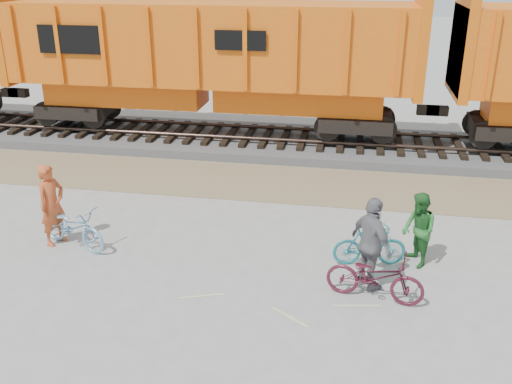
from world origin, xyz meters
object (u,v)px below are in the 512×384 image
bicycle_blue (73,227)px  bicycle_maroon (375,277)px  person_woman (371,244)px  person_solo (52,205)px  person_man (419,230)px  hopper_car_center (209,59)px  bicycle_teal (370,245)px

bicycle_blue → bicycle_maroon: bicycle_blue is taller
person_woman → person_solo: bearing=46.9°
bicycle_blue → person_man: 7.69m
bicycle_maroon → person_man: size_ratio=1.15×
person_woman → hopper_car_center: bearing=-5.6°
hopper_car_center → person_man: hopper_car_center is taller
bicycle_blue → person_solo: bearing=99.2°
bicycle_blue → person_woman: person_woman is taller
bicycle_blue → hopper_car_center: bearing=12.6°
bicycle_blue → person_solo: 0.69m
bicycle_blue → person_woman: bearing=-74.8°
bicycle_teal → person_woman: size_ratio=0.80×
person_solo → bicycle_blue: bearing=-81.9°
person_solo → bicycle_teal: bearing=-68.7°
bicycle_teal → person_man: (1.00, 0.20, 0.35)m
bicycle_maroon → person_man: (0.91, 1.56, 0.32)m
bicycle_teal → person_woman: bearing=168.5°
bicycle_teal → person_solo: 7.19m
person_solo → person_man: 8.18m
bicycle_maroon → person_woman: size_ratio=0.96×
person_man → bicycle_maroon: bearing=-52.6°
bicycle_blue → person_solo: (-0.50, 0.10, 0.46)m
bicycle_blue → person_man: bearing=-65.4°
hopper_car_center → person_woman: 10.65m
bicycle_blue → person_woman: 6.70m
hopper_car_center → person_solo: (-1.65, -8.17, -2.04)m
bicycle_teal → person_solo: person_solo is taller
hopper_car_center → person_man: size_ratio=8.54×
bicycle_teal → person_man: 1.08m
bicycle_maroon → person_woman: (-0.10, 0.40, 0.48)m
bicycle_maroon → bicycle_blue: bearing=91.7°
person_man → person_woman: (-1.01, -1.16, 0.16)m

